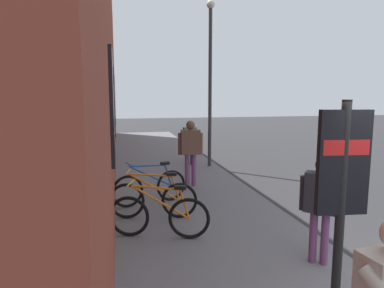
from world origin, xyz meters
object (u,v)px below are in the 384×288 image
pedestrian_near_bus (190,146)px  street_lamp (210,71)px  pedestrian_by_facade (190,138)px  bicycle_by_door (150,187)px  pedestrian_crossing_street (321,200)px  transit_info_sign (342,177)px  bicycle_beside_lamp (154,199)px  bicycle_far_end (159,216)px

pedestrian_near_bus → street_lamp: 3.52m
pedestrian_by_facade → pedestrian_near_bus: bearing=168.6°
bicycle_by_door → pedestrian_crossing_street: (-3.32, -2.14, 0.57)m
pedestrian_by_facade → bicycle_by_door: bearing=156.9°
transit_info_sign → pedestrian_near_bus: size_ratio=1.35×
pedestrian_by_facade → street_lamp: street_lamp is taller
bicycle_beside_lamp → pedestrian_near_bus: bearing=-28.5°
bicycle_far_end → transit_info_sign: bearing=-148.1°
bicycle_beside_lamp → transit_info_sign: (-3.57, -1.61, 1.21)m
transit_info_sign → pedestrian_near_bus: (5.85, 0.38, -0.51)m
bicycle_far_end → bicycle_beside_lamp: bearing=-0.1°
bicycle_far_end → pedestrian_near_bus: (3.26, -1.24, 0.69)m
pedestrian_by_facade → transit_info_sign: bearing=178.7°
bicycle_beside_lamp → pedestrian_crossing_street: size_ratio=1.11×
transit_info_sign → pedestrian_near_bus: bearing=3.7°
bicycle_far_end → street_lamp: street_lamp is taller
bicycle_by_door → transit_info_sign: transit_info_sign is taller
transit_info_sign → pedestrian_crossing_street: 1.46m
pedestrian_crossing_street → pedestrian_by_facade: size_ratio=1.02×
bicycle_beside_lamp → pedestrian_near_bus: 2.69m
transit_info_sign → pedestrian_by_facade: size_ratio=1.55×
pedestrian_near_bus → street_lamp: (2.49, -1.21, 2.17)m
transit_info_sign → pedestrian_crossing_street: bearing=-24.7°
transit_info_sign → pedestrian_crossing_street: (1.19, -0.55, -0.64)m
bicycle_by_door → transit_info_sign: 4.93m
bicycle_by_door → pedestrian_by_facade: size_ratio=1.11×
transit_info_sign → pedestrian_by_facade: bearing=-1.3°
bicycle_far_end → pedestrian_by_facade: bearing=-16.6°
bicycle_beside_lamp → pedestrian_crossing_street: bearing=-137.7°
pedestrian_near_bus → pedestrian_by_facade: bearing=-11.4°
transit_info_sign → street_lamp: bearing=-5.7°
bicycle_beside_lamp → transit_info_sign: size_ratio=0.73×
bicycle_beside_lamp → pedestrian_by_facade: 5.48m
transit_info_sign → bicycle_by_door: bearing=19.4°
bicycle_by_door → street_lamp: 5.37m
bicycle_by_door → transit_info_sign: bearing=-160.6°
bicycle_beside_lamp → pedestrian_crossing_street: 3.27m
bicycle_far_end → bicycle_by_door: 1.92m
pedestrian_crossing_street → bicycle_far_end: bearing=57.0°
transit_info_sign → pedestrian_near_bus: 5.89m
bicycle_beside_lamp → transit_info_sign: 4.10m
pedestrian_near_bus → bicycle_by_door: bearing=137.9°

